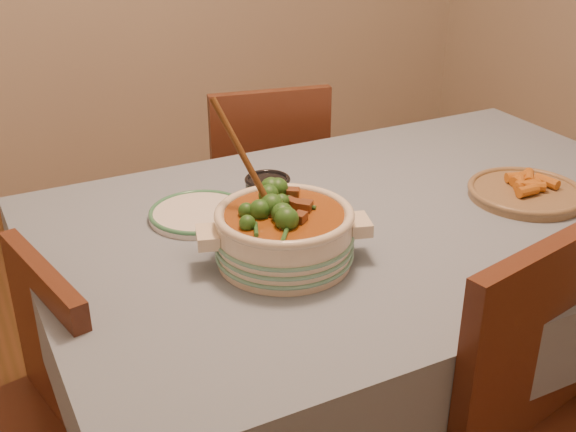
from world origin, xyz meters
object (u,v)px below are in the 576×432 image
object	(u,v)px
chair_left	(20,421)
chair_far	(264,185)
dining_table	(379,247)
white_plate	(199,213)
condiment_bowl	(268,187)
fried_plate	(526,191)
stew_casserole	(284,230)

from	to	relation	value
chair_left	chair_far	bearing A→B (deg)	119.08
chair_far	chair_left	size ratio (longest dim) A/B	1.07
dining_table	chair_left	world-z (taller)	chair_left
white_plate	chair_left	world-z (taller)	chair_left
chair_far	chair_left	bearing A→B (deg)	51.46
condiment_bowl	fried_plate	bearing A→B (deg)	-26.05
white_plate	chair_far	distance (m)	0.84
white_plate	chair_left	distance (m)	0.62
fried_plate	chair_far	distance (m)	1.01
white_plate	dining_table	bearing A→B (deg)	-25.09
fried_plate	chair_left	world-z (taller)	chair_left
chair_left	fried_plate	bearing A→B (deg)	74.98
stew_casserole	chair_left	world-z (taller)	stew_casserole
condiment_bowl	white_plate	bearing A→B (deg)	-175.04
white_plate	condiment_bowl	bearing A→B (deg)	4.96
condiment_bowl	chair_far	xyz separation A→B (m)	(0.28, 0.62, -0.29)
white_plate	chair_far	xyz separation A→B (m)	(0.47, 0.64, -0.27)
dining_table	fried_plate	size ratio (longest dim) A/B	4.59
stew_casserole	fried_plate	size ratio (longest dim) A/B	1.05
white_plate	stew_casserole	bearing A→B (deg)	-72.95
condiment_bowl	chair_left	distance (m)	0.80
stew_casserole	condiment_bowl	distance (m)	0.33
white_plate	condiment_bowl	distance (m)	0.20
condiment_bowl	stew_casserole	bearing A→B (deg)	-109.22
stew_casserole	white_plate	xyz separation A→B (m)	(-0.09, 0.29, -0.06)
stew_casserole	chair_left	distance (m)	0.70
stew_casserole	chair_left	xyz separation A→B (m)	(-0.59, 0.09, -0.37)
stew_casserole	chair_left	bearing A→B (deg)	171.00
white_plate	fried_plate	size ratio (longest dim) A/B	0.85
stew_casserole	chair_far	size ratio (longest dim) A/B	0.44
dining_table	condiment_bowl	size ratio (longest dim) A/B	11.11
stew_casserole	fried_plate	xyz separation A→B (m)	(0.71, 0.01, -0.06)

